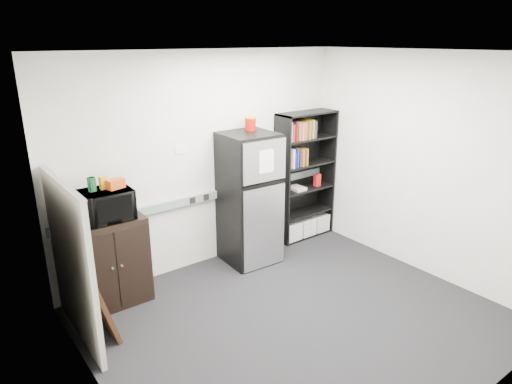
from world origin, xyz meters
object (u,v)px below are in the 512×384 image
cabinet (109,262)px  microwave (103,206)px  cubicle_partition (72,263)px  bookshelf (305,177)px  refrigerator (249,199)px

cabinet → microwave: size_ratio=1.68×
cubicle_partition → cabinet: size_ratio=1.63×
cubicle_partition → cabinet: (0.47, 0.42, -0.31)m
bookshelf → microwave: 2.97m
cubicle_partition → cabinet: cubicle_partition is taller
bookshelf → cabinet: size_ratio=1.86×
cubicle_partition → refrigerator: bearing=8.4°
cabinet → microwave: microwave is taller
bookshelf → cubicle_partition: bookshelf is taller
bookshelf → refrigerator: 1.12m
bookshelf → refrigerator: bookshelf is taller
cubicle_partition → microwave: (0.47, 0.40, 0.35)m
refrigerator → bookshelf: bearing=10.2°
microwave → refrigerator: 1.87m
cabinet → refrigerator: refrigerator is taller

